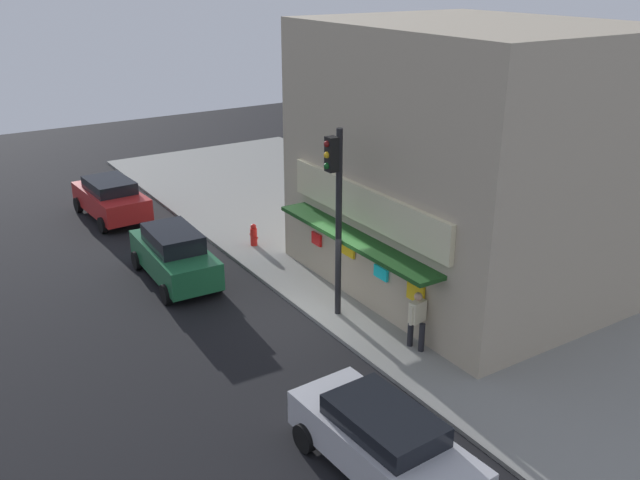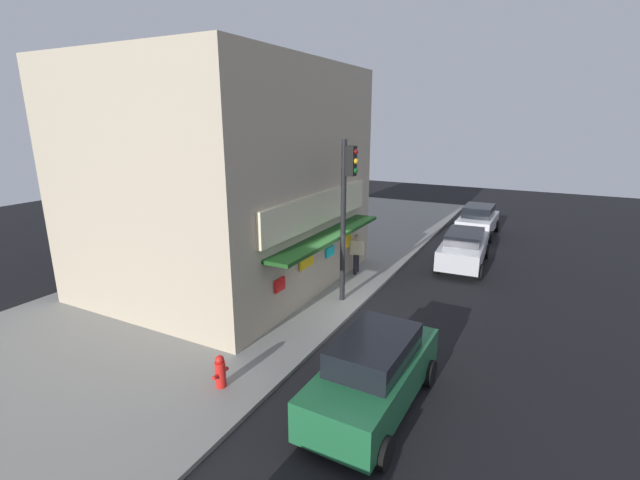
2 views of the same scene
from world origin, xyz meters
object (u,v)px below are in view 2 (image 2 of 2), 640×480
(fire_hydrant, at_px, (220,372))
(parked_car_silver, at_px, (464,248))
(parked_car_white, at_px, (478,220))
(trash_can, at_px, (317,277))
(pedestrian, at_px, (356,252))
(traffic_light, at_px, (346,201))
(parked_car_green, at_px, (374,373))

(fire_hydrant, xyz_separation_m, parked_car_silver, (12.21, -3.40, 0.30))
(fire_hydrant, bearing_deg, parked_car_white, -9.90)
(trash_can, xyz_separation_m, parked_car_silver, (5.69, -4.28, 0.22))
(fire_hydrant, height_order, pedestrian, pedestrian)
(fire_hydrant, relative_size, parked_car_silver, 0.18)
(fire_hydrant, xyz_separation_m, pedestrian, (8.85, 0.27, 0.51))
(fire_hydrant, distance_m, parked_car_white, 18.27)
(pedestrian, bearing_deg, traffic_light, -164.97)
(fire_hydrant, bearing_deg, parked_car_silver, -15.56)
(parked_car_green, xyz_separation_m, parked_car_white, (16.93, 0.30, -0.05))
(traffic_light, height_order, fire_hydrant, traffic_light)
(traffic_light, relative_size, fire_hydrant, 6.71)
(trash_can, bearing_deg, parked_car_silver, -36.96)
(parked_car_green, bearing_deg, pedestrian, 25.52)
(fire_hydrant, height_order, trash_can, trash_can)
(traffic_light, distance_m, pedestrian, 3.89)
(trash_can, relative_size, parked_car_white, 0.24)
(trash_can, xyz_separation_m, parked_car_green, (-5.45, -4.33, 0.30))
(trash_can, relative_size, parked_car_green, 0.22)
(traffic_light, bearing_deg, parked_car_green, -149.31)
(parked_car_silver, bearing_deg, parked_car_green, -179.78)
(fire_hydrant, distance_m, trash_can, 6.58)
(traffic_light, bearing_deg, parked_car_white, -12.61)
(pedestrian, relative_size, parked_car_silver, 0.37)
(traffic_light, height_order, trash_can, traffic_light)
(trash_can, height_order, pedestrian, pedestrian)
(parked_car_silver, bearing_deg, traffic_light, 154.51)
(traffic_light, distance_m, parked_car_white, 12.54)
(parked_car_white, bearing_deg, traffic_light, 167.39)
(pedestrian, xyz_separation_m, parked_car_silver, (3.36, -3.67, -0.21))
(trash_can, height_order, parked_car_white, parked_car_white)
(trash_can, distance_m, pedestrian, 2.45)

